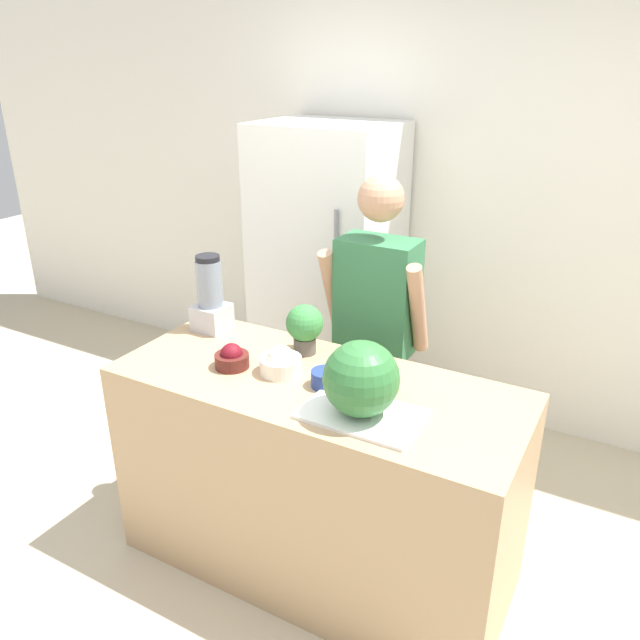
{
  "coord_description": "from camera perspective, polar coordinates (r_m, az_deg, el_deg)",
  "views": [
    {
      "loc": [
        1.08,
        -1.55,
        2.13
      ],
      "look_at": [
        0.0,
        0.38,
        1.18
      ],
      "focal_mm": 35.0,
      "sensor_mm": 36.0,
      "label": 1
    }
  ],
  "objects": [
    {
      "name": "blender",
      "position": [
        2.92,
        -9.99,
        2.01
      ],
      "size": [
        0.15,
        0.15,
        0.36
      ],
      "color": "#B7B7BC",
      "rests_on": "counter_island"
    },
    {
      "name": "counter_island",
      "position": [
        2.74,
        -0.36,
        -14.18
      ],
      "size": [
        1.66,
        0.69,
        0.93
      ],
      "color": "tan",
      "rests_on": "ground_plane"
    },
    {
      "name": "bowl_cherries",
      "position": [
        2.6,
        -8.07,
        -3.46
      ],
      "size": [
        0.14,
        0.14,
        0.1
      ],
      "color": "#511E19",
      "rests_on": "counter_island"
    },
    {
      "name": "wall_back",
      "position": [
        3.82,
        12.3,
        10.11
      ],
      "size": [
        8.0,
        0.06,
        2.6
      ],
      "color": "white",
      "rests_on": "ground_plane"
    },
    {
      "name": "potted_plant",
      "position": [
        2.66,
        -1.41,
        -0.57
      ],
      "size": [
        0.16,
        0.16,
        0.22
      ],
      "color": "#514C47",
      "rests_on": "counter_island"
    },
    {
      "name": "person",
      "position": [
        3.07,
        5.09,
        -1.61
      ],
      "size": [
        0.51,
        0.26,
        1.64
      ],
      "color": "#333338",
      "rests_on": "ground_plane"
    },
    {
      "name": "refrigerator",
      "position": [
        3.84,
        0.7,
        4.33
      ],
      "size": [
        0.78,
        0.68,
        1.78
      ],
      "color": "white",
      "rests_on": "ground_plane"
    },
    {
      "name": "watermelon",
      "position": [
        2.19,
        3.78,
        -5.38
      ],
      "size": [
        0.27,
        0.27,
        0.27
      ],
      "color": "#2D6B33",
      "rests_on": "cutting_board"
    },
    {
      "name": "bowl_cream",
      "position": [
        2.53,
        -3.62,
        -3.88
      ],
      "size": [
        0.17,
        0.17,
        0.12
      ],
      "color": "white",
      "rests_on": "counter_island"
    },
    {
      "name": "bowl_small_blue",
      "position": [
        2.43,
        0.5,
        -5.37
      ],
      "size": [
        0.11,
        0.11,
        0.07
      ],
      "color": "navy",
      "rests_on": "counter_island"
    },
    {
      "name": "ground_plane",
      "position": [
        2.84,
        -4.14,
        -25.38
      ],
      "size": [
        14.0,
        14.0,
        0.0
      ],
      "primitive_type": "plane",
      "color": "beige"
    },
    {
      "name": "cutting_board",
      "position": [
        2.26,
        3.86,
        -8.6
      ],
      "size": [
        0.43,
        0.28,
        0.01
      ],
      "color": "white",
      "rests_on": "counter_island"
    }
  ]
}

